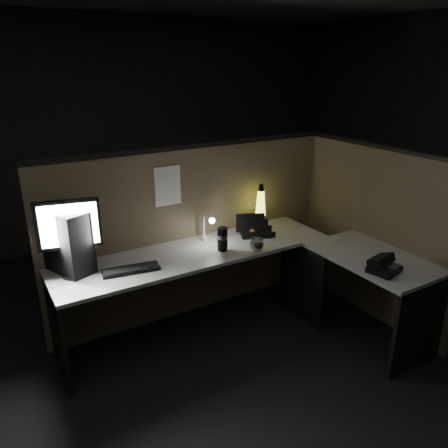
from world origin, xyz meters
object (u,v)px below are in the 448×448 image
monitor (69,231)px  lava_lamp (260,210)px  keyboard (131,270)px  desk_phone (383,265)px  pc_tower (64,240)px

monitor → lava_lamp: bearing=15.2°
keyboard → desk_phone: size_ratio=1.70×
keyboard → lava_lamp: lava_lamp is taller
pc_tower → monitor: bearing=-101.7°
monitor → desk_phone: (1.94, -1.10, -0.29)m
pc_tower → keyboard: size_ratio=1.12×
monitor → desk_phone: 2.25m
lava_lamp → pc_tower: bearing=178.4°
pc_tower → monitor: monitor is taller
monitor → desk_phone: size_ratio=2.29×
desk_phone → keyboard: bearing=137.1°
pc_tower → keyboard: (0.39, -0.27, -0.22)m
keyboard → desk_phone: (1.57, -0.95, 0.04)m
monitor → lava_lamp: (1.68, 0.07, -0.16)m
lava_lamp → desk_phone: (0.26, -1.17, -0.13)m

